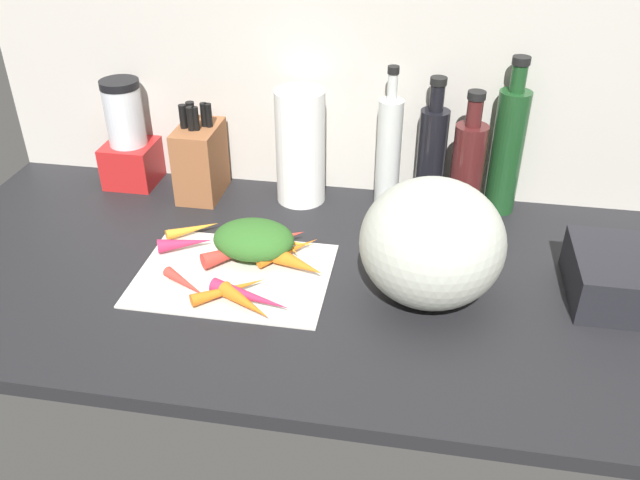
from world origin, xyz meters
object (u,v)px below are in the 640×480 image
at_px(carrot_6, 280,239).
at_px(carrot_1, 193,229).
at_px(carrot_4, 186,283).
at_px(cutting_board, 234,274).
at_px(carrot_7, 289,251).
at_px(bottle_0, 389,150).
at_px(carrot_8, 276,239).
at_px(bottle_2, 467,169).
at_px(carrot_10, 281,242).
at_px(carrot_3, 229,290).
at_px(carrot_2, 300,264).
at_px(carrot_9, 246,303).
at_px(blender_appliance, 128,140).
at_px(winter_squash, 432,243).
at_px(carrot_5, 251,297).
at_px(bottle_1, 432,154).
at_px(carrot_11, 185,243).
at_px(bottle_3, 507,149).
at_px(carrot_0, 239,250).
at_px(paper_towel_roll, 300,147).
at_px(knife_block, 200,160).
at_px(carrot_12, 266,235).

bearing_deg(carrot_6, carrot_1, 176.09).
bearing_deg(carrot_4, cutting_board, 41.78).
distance_m(carrot_4, carrot_7, 0.23).
bearing_deg(carrot_4, bottle_0, 50.57).
bearing_deg(carrot_8, carrot_1, 174.46).
bearing_deg(bottle_2, carrot_10, -151.54).
distance_m(carrot_3, carrot_10, 0.19).
xyz_separation_m(carrot_2, carrot_7, (-0.03, 0.05, -0.01)).
xyz_separation_m(carrot_9, blender_appliance, (-0.42, 0.47, 0.09)).
bearing_deg(winter_squash, carrot_5, -164.66).
xyz_separation_m(bottle_1, bottle_2, (0.08, -0.06, -0.00)).
bearing_deg(carrot_10, carrot_11, -168.13).
distance_m(carrot_6, bottle_3, 0.55).
bearing_deg(bottle_2, carrot_0, -150.55).
relative_size(carrot_6, paper_towel_roll, 0.51).
distance_m(carrot_8, knife_block, 0.32).
height_order(carrot_0, paper_towel_roll, paper_towel_roll).
height_order(carrot_10, bottle_2, bottle_2).
distance_m(carrot_9, knife_block, 0.50).
height_order(carrot_12, blender_appliance, blender_appliance).
xyz_separation_m(bottle_0, bottle_3, (0.26, 0.01, 0.02)).
xyz_separation_m(carrot_12, paper_towel_roll, (0.03, 0.22, 0.11)).
xyz_separation_m(carrot_7, carrot_12, (-0.06, 0.04, 0.00)).
distance_m(bottle_0, bottle_1, 0.10).
distance_m(carrot_9, winter_squash, 0.36).
distance_m(carrot_0, carrot_5, 0.16).
height_order(carrot_2, knife_block, knife_block).
bearing_deg(carrot_10, bottle_3, 29.58).
xyz_separation_m(carrot_0, knife_block, (-0.17, 0.27, 0.07)).
bearing_deg(carrot_4, carrot_11, 109.85).
xyz_separation_m(carrot_3, bottle_0, (0.26, 0.43, 0.12)).
relative_size(carrot_0, carrot_11, 1.41).
distance_m(carrot_4, carrot_6, 0.23).
height_order(carrot_8, knife_block, knife_block).
height_order(carrot_0, carrot_11, carrot_0).
height_order(carrot_10, knife_block, knife_block).
distance_m(carrot_5, paper_towel_roll, 0.45).
bearing_deg(carrot_5, blender_appliance, 133.36).
distance_m(knife_block, paper_towel_roll, 0.24).
xyz_separation_m(carrot_0, bottle_3, (0.54, 0.31, 0.13)).
xyz_separation_m(carrot_10, bottle_0, (0.20, 0.25, 0.12)).
distance_m(carrot_5, carrot_7, 0.17).
relative_size(blender_appliance, bottle_1, 0.86).
bearing_deg(winter_squash, carrot_3, -169.23).
relative_size(bottle_0, bottle_1, 1.07).
height_order(carrot_2, paper_towel_roll, paper_towel_roll).
height_order(paper_towel_roll, bottle_2, bottle_2).
height_order(cutting_board, winter_squash, winter_squash).
bearing_deg(blender_appliance, bottle_1, 1.11).
height_order(paper_towel_roll, bottle_3, bottle_3).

